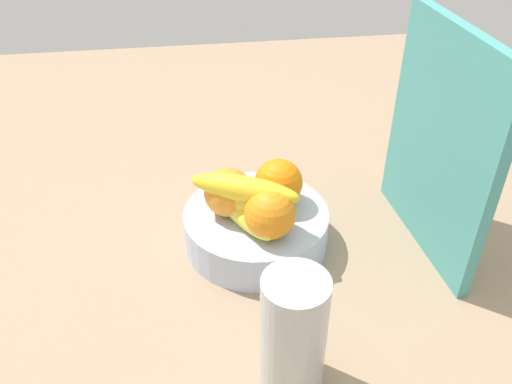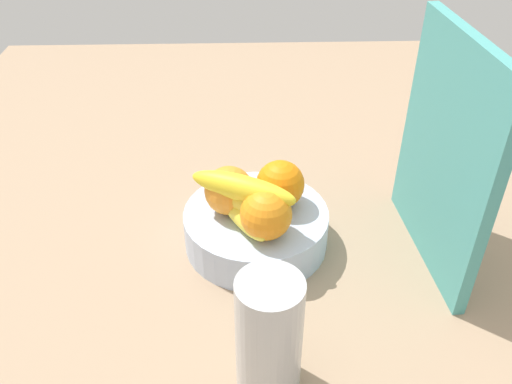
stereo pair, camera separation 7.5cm
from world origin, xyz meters
The scene contains 8 objects.
ground_plane centered at (0.00, 0.00, -1.50)cm, with size 180.00×140.00×3.00cm, color #9C8064.
fruit_bowl centered at (1.36, 1.17, 3.15)cm, with size 23.32×23.32×6.31cm, color #AFC0DC.
orange_front_left centered at (-0.76, 5.09, 10.20)cm, with size 7.79×7.79×7.79cm, color orange.
orange_front_right centered at (0.68, -3.03, 10.20)cm, with size 7.79×7.79×7.79cm, color orange.
orange_center centered at (6.91, 2.47, 10.20)cm, with size 7.79×7.79×7.79cm, color orange.
banana_bunch centered at (3.11, -1.20, 10.51)cm, with size 17.09×17.07×8.40cm.
cutting_board centered at (4.09, 28.52, 18.00)cm, with size 28.00×1.80×36.00cm, color teal.
thermos_tumbler centered at (27.89, 1.84, 8.55)cm, with size 8.02×8.02×17.10cm, color #B6B8BA.
Camera 1 is at (69.22, -8.53, 59.93)cm, focal length 38.22 mm.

